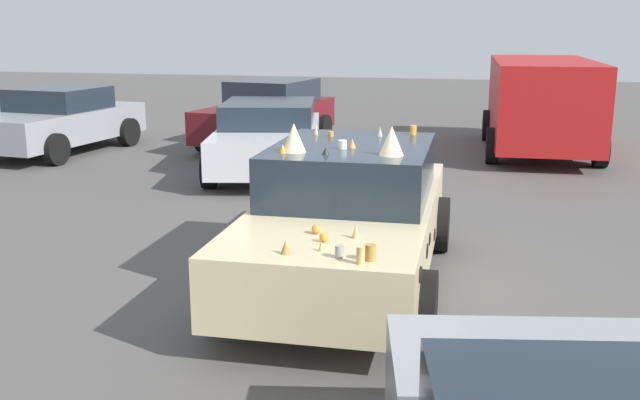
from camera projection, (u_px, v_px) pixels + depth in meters
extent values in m
plane|color=#514F4C|center=(347.00, 283.00, 7.84)|extent=(60.00, 60.00, 0.00)
cube|color=beige|center=(348.00, 229.00, 7.69)|extent=(4.46, 1.85, 0.64)
cube|color=#1E2833|center=(351.00, 170.00, 7.74)|extent=(2.09, 1.66, 0.55)
cylinder|color=black|center=(423.00, 308.00, 6.27)|extent=(0.67, 0.23, 0.66)
cylinder|color=black|center=(224.00, 292.00, 6.64)|extent=(0.67, 0.23, 0.66)
cylinder|color=black|center=(440.00, 224.00, 8.88)|extent=(0.67, 0.23, 0.66)
cylinder|color=black|center=(296.00, 216.00, 9.24)|extent=(0.67, 0.23, 0.66)
ellipsoid|color=black|center=(430.00, 239.00, 7.10)|extent=(0.17, 0.02, 0.13)
ellipsoid|color=black|center=(421.00, 273.00, 6.00)|extent=(0.19, 0.02, 0.09)
ellipsoid|color=black|center=(435.00, 235.00, 8.06)|extent=(0.18, 0.02, 0.15)
ellipsoid|color=black|center=(420.00, 274.00, 5.90)|extent=(0.17, 0.02, 0.14)
ellipsoid|color=black|center=(438.00, 209.00, 8.72)|extent=(0.12, 0.02, 0.16)
ellipsoid|color=black|center=(263.00, 220.00, 7.71)|extent=(0.16, 0.02, 0.08)
ellipsoid|color=black|center=(263.00, 233.00, 7.75)|extent=(0.12, 0.02, 0.11)
ellipsoid|color=black|center=(427.00, 251.00, 6.76)|extent=(0.14, 0.02, 0.15)
cone|color=#A87A38|center=(286.00, 247.00, 5.81)|extent=(0.10, 0.10, 0.11)
sphere|color=orange|center=(324.00, 237.00, 6.12)|extent=(0.08, 0.08, 0.08)
cone|color=tan|center=(321.00, 246.00, 5.88)|extent=(0.07, 0.07, 0.08)
cylinder|color=tan|center=(361.00, 255.00, 5.55)|extent=(0.09, 0.09, 0.14)
sphere|color=orange|center=(316.00, 229.00, 6.36)|extent=(0.08, 0.08, 0.08)
cone|color=tan|center=(356.00, 231.00, 6.23)|extent=(0.10, 0.10, 0.12)
cylinder|color=#A87A38|center=(371.00, 253.00, 5.63)|extent=(0.09, 0.09, 0.13)
cylinder|color=gray|center=(339.00, 252.00, 5.71)|extent=(0.08, 0.08, 0.10)
cylinder|color=orange|center=(413.00, 130.00, 8.34)|extent=(0.10, 0.10, 0.11)
cone|color=tan|center=(316.00, 129.00, 8.38)|extent=(0.06, 0.06, 0.11)
cylinder|color=silver|center=(343.00, 145.00, 7.40)|extent=(0.09, 0.09, 0.09)
cone|color=gray|center=(380.00, 131.00, 8.22)|extent=(0.09, 0.09, 0.11)
cone|color=orange|center=(392.00, 134.00, 8.07)|extent=(0.06, 0.06, 0.10)
cone|color=#A87A38|center=(352.00, 143.00, 7.45)|extent=(0.11, 0.11, 0.10)
cone|color=orange|center=(283.00, 149.00, 7.16)|extent=(0.09, 0.09, 0.09)
cylinder|color=#A87A38|center=(331.00, 134.00, 8.21)|extent=(0.08, 0.08, 0.06)
cone|color=black|center=(326.00, 151.00, 7.09)|extent=(0.10, 0.10, 0.07)
cone|color=beige|center=(392.00, 141.00, 7.01)|extent=(0.24, 0.24, 0.29)
cone|color=beige|center=(294.00, 138.00, 7.20)|extent=(0.24, 0.24, 0.29)
cube|color=#B21919|center=(541.00, 100.00, 15.48)|extent=(5.11, 2.18, 1.66)
cube|color=#1E2833|center=(552.00, 91.00, 13.72)|extent=(0.19, 1.76, 0.60)
cylinder|color=black|center=(601.00, 149.00, 14.03)|extent=(0.73, 0.27, 0.72)
cylinder|color=black|center=(492.00, 146.00, 14.41)|extent=(0.73, 0.27, 0.72)
cylinder|color=black|center=(578.00, 127.00, 16.92)|extent=(0.73, 0.27, 0.72)
cylinder|color=black|center=(488.00, 125.00, 17.30)|extent=(0.73, 0.27, 0.72)
cube|color=#5B1419|center=(267.00, 119.00, 16.46)|extent=(4.33, 2.31, 0.69)
cube|color=#1E2833|center=(273.00, 91.00, 16.62)|extent=(2.19, 1.84, 0.52)
cylinder|color=black|center=(278.00, 143.00, 15.06)|extent=(0.63, 0.31, 0.60)
cylinder|color=black|center=(205.00, 138.00, 15.69)|extent=(0.63, 0.31, 0.60)
cylinder|color=black|center=(323.00, 127.00, 17.36)|extent=(0.63, 0.31, 0.60)
cylinder|color=black|center=(258.00, 124.00, 18.00)|extent=(0.63, 0.31, 0.60)
cube|color=silver|center=(269.00, 143.00, 13.43)|extent=(4.36, 2.58, 0.63)
cube|color=#1E2833|center=(269.00, 113.00, 13.44)|extent=(2.32, 2.01, 0.43)
cylinder|color=black|center=(316.00, 171.00, 12.25)|extent=(0.64, 0.34, 0.61)
cylinder|color=black|center=(209.00, 170.00, 12.28)|extent=(0.64, 0.34, 0.61)
cylinder|color=black|center=(319.00, 146.00, 14.71)|extent=(0.64, 0.34, 0.61)
cylinder|color=black|center=(230.00, 146.00, 14.74)|extent=(0.64, 0.34, 0.61)
cube|color=gray|center=(58.00, 125.00, 15.61)|extent=(4.16, 2.26, 0.64)
cube|color=#1E2833|center=(59.00, 98.00, 15.58)|extent=(1.82, 1.85, 0.47)
cylinder|color=black|center=(56.00, 149.00, 14.24)|extent=(0.65, 0.29, 0.63)
cylinder|color=black|center=(129.00, 132.00, 16.50)|extent=(0.65, 0.29, 0.63)
cylinder|color=black|center=(61.00, 128.00, 17.10)|extent=(0.65, 0.29, 0.63)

